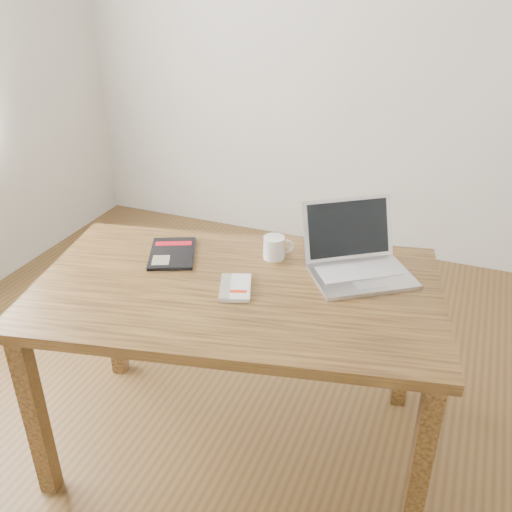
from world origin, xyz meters
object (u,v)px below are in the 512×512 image
at_px(laptop, 357,259).
at_px(coffee_mug, 275,247).
at_px(desk, 237,307).
at_px(white_guidebook, 235,288).
at_px(black_guidebook, 172,253).

height_order(laptop, coffee_mug, laptop).
bearing_deg(coffee_mug, laptop, -27.18).
bearing_deg(coffee_mug, desk, -132.35).
distance_m(desk, laptop, 0.47).
relative_size(white_guidebook, laptop, 0.42).
xyz_separation_m(desk, black_guidebook, (-0.33, 0.12, 0.10)).
bearing_deg(black_guidebook, coffee_mug, -6.12).
bearing_deg(coffee_mug, black_guidebook, 168.00).
bearing_deg(black_guidebook, desk, -44.80).
bearing_deg(desk, white_guidebook, -90.60).
relative_size(laptop, coffee_mug, 4.27).
distance_m(black_guidebook, laptop, 0.71).
bearing_deg(black_guidebook, laptop, -12.80).
bearing_deg(desk, black_guidebook, 147.53).
bearing_deg(white_guidebook, coffee_mug, 59.27).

